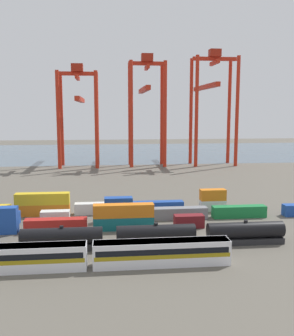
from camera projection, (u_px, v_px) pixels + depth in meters
ground_plane at (143, 189)px, 118.57m from camera, size 420.00×420.00×0.00m
harbour_water at (125, 152)px, 225.69m from camera, size 400.00×110.00×0.01m
passenger_train at (90, 254)px, 58.44m from camera, size 43.11×3.14×3.90m
freight_tank_row at (156, 236)px, 67.61m from camera, size 46.12×2.84×4.30m
shipping_container_2 at (56, 225)px, 76.34m from camera, size 12.10×2.44×2.60m
shipping_container_3 at (124, 223)px, 77.73m from camera, size 12.10×2.44×2.60m
shipping_container_4 at (124, 211)px, 77.36m from camera, size 12.10×2.44×2.60m
shipping_container_5 at (189, 221)px, 79.13m from camera, size 6.04×2.44×2.60m
shipping_container_7 at (55, 217)px, 82.42m from camera, size 6.04×2.44×2.60m
shipping_container_8 at (119, 215)px, 83.82m from camera, size 6.04×2.44×2.60m
shipping_container_9 at (118, 203)px, 83.45m from camera, size 6.04×2.44×2.60m
shipping_container_10 at (180, 213)px, 85.23m from camera, size 12.10×2.44×2.60m
shipping_container_11 at (239, 212)px, 86.63m from camera, size 12.10×2.44×2.60m
shipping_container_14 at (43, 210)px, 88.22m from camera, size 12.10×2.44×2.60m
shipping_container_15 at (42, 199)px, 87.84m from camera, size 12.10×2.44×2.60m
shipping_container_16 at (101, 208)px, 89.60m from camera, size 12.10×2.44×2.60m
shipping_container_17 at (158, 207)px, 90.98m from camera, size 12.10×2.44×2.60m
shipping_container_18 at (213, 205)px, 92.36m from camera, size 6.04×2.44×2.60m
shipping_container_19 at (213, 195)px, 91.98m from camera, size 6.04×2.44×2.60m
gantry_crane_west at (79, 106)px, 166.26m from camera, size 16.95×40.49×43.10m
gantry_crane_central at (146, 100)px, 168.33m from camera, size 15.83×36.90×47.56m
gantry_crane_east at (212, 96)px, 171.71m from camera, size 19.23×41.92×49.86m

